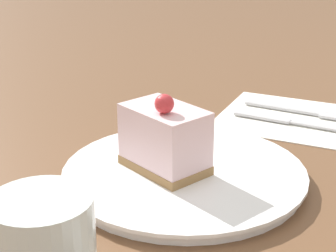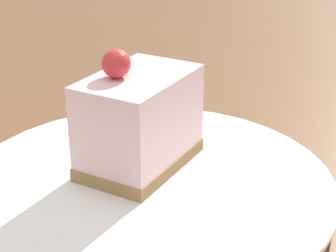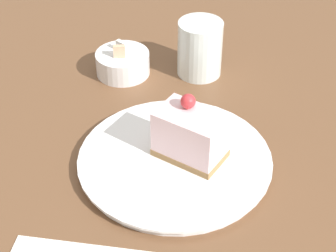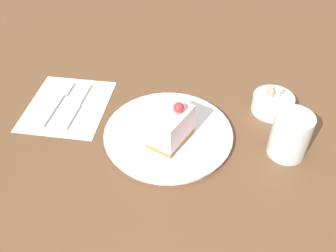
{
  "view_description": "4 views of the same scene",
  "coord_description": "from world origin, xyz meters",
  "px_view_note": "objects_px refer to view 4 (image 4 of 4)",
  "views": [
    {
      "loc": [
        0.45,
        0.33,
        0.29
      ],
      "look_at": [
        -0.04,
        -0.0,
        0.06
      ],
      "focal_mm": 60.0,
      "sensor_mm": 36.0,
      "label": 1
    },
    {
      "loc": [
        -0.15,
        0.37,
        0.22
      ],
      "look_at": [
        -0.05,
        0.01,
        0.06
      ],
      "focal_mm": 60.0,
      "sensor_mm": 36.0,
      "label": 2
    },
    {
      "loc": [
        -0.61,
        -0.16,
        0.55
      ],
      "look_at": [
        -0.02,
        0.04,
        0.05
      ],
      "focal_mm": 60.0,
      "sensor_mm": 36.0,
      "label": 3
    },
    {
      "loc": [
        0.14,
        -0.53,
        0.57
      ],
      "look_at": [
        -0.04,
        0.0,
        0.05
      ],
      "focal_mm": 40.0,
      "sensor_mm": 36.0,
      "label": 4
    }
  ],
  "objects_px": {
    "sugar_bowl": "(273,103)",
    "knife": "(75,110)",
    "fork": "(60,99)",
    "cake_slice": "(171,126)",
    "plate": "(168,134)",
    "drinking_glass": "(290,135)"
  },
  "relations": [
    {
      "from": "cake_slice",
      "to": "sugar_bowl",
      "type": "distance_m",
      "value": 0.26
    },
    {
      "from": "cake_slice",
      "to": "plate",
      "type": "bearing_deg",
      "value": 136.52
    },
    {
      "from": "plate",
      "to": "knife",
      "type": "distance_m",
      "value": 0.23
    },
    {
      "from": "knife",
      "to": "sugar_bowl",
      "type": "bearing_deg",
      "value": 12.21
    },
    {
      "from": "cake_slice",
      "to": "knife",
      "type": "distance_m",
      "value": 0.25
    },
    {
      "from": "plate",
      "to": "drinking_glass",
      "type": "distance_m",
      "value": 0.25
    },
    {
      "from": "fork",
      "to": "sugar_bowl",
      "type": "distance_m",
      "value": 0.5
    },
    {
      "from": "drinking_glass",
      "to": "sugar_bowl",
      "type": "bearing_deg",
      "value": 108.97
    },
    {
      "from": "plate",
      "to": "cake_slice",
      "type": "relative_size",
      "value": 2.56
    },
    {
      "from": "knife",
      "to": "sugar_bowl",
      "type": "distance_m",
      "value": 0.46
    },
    {
      "from": "sugar_bowl",
      "to": "knife",
      "type": "bearing_deg",
      "value": -161.4
    },
    {
      "from": "fork",
      "to": "drinking_glass",
      "type": "bearing_deg",
      "value": -6.78
    },
    {
      "from": "cake_slice",
      "to": "sugar_bowl",
      "type": "bearing_deg",
      "value": 58.21
    },
    {
      "from": "cake_slice",
      "to": "sugar_bowl",
      "type": "relative_size",
      "value": 1.15
    },
    {
      "from": "fork",
      "to": "knife",
      "type": "xyz_separation_m",
      "value": [
        0.05,
        -0.02,
        0.0
      ]
    },
    {
      "from": "cake_slice",
      "to": "fork",
      "type": "bearing_deg",
      "value": -175.85
    },
    {
      "from": "fork",
      "to": "knife",
      "type": "height_order",
      "value": "same"
    },
    {
      "from": "fork",
      "to": "sugar_bowl",
      "type": "height_order",
      "value": "sugar_bowl"
    },
    {
      "from": "fork",
      "to": "plate",
      "type": "bearing_deg",
      "value": -13.78
    },
    {
      "from": "cake_slice",
      "to": "sugar_bowl",
      "type": "height_order",
      "value": "cake_slice"
    },
    {
      "from": "fork",
      "to": "cake_slice",
      "type": "bearing_deg",
      "value": -17.02
    },
    {
      "from": "knife",
      "to": "drinking_glass",
      "type": "distance_m",
      "value": 0.48
    }
  ]
}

